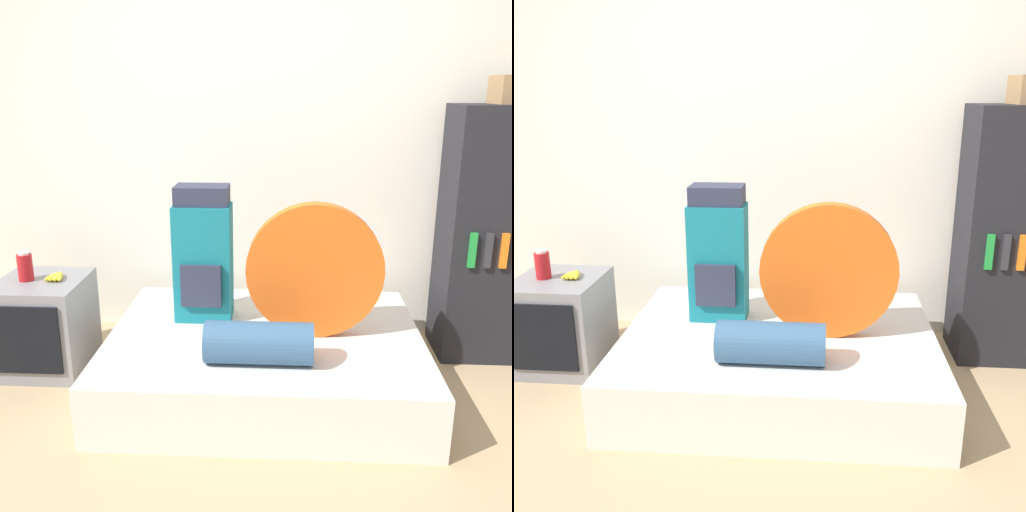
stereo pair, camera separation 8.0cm
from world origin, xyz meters
The scene contains 10 objects.
ground_plane centered at (0.00, 0.00, 0.00)m, with size 16.00×16.00×0.00m, color tan.
wall_back centered at (0.00, 1.66, 1.30)m, with size 8.00×0.05×2.60m.
bed centered at (0.09, 0.80, 0.17)m, with size 1.75×1.39×0.33m.
backpack centered at (-0.28, 0.99, 0.72)m, with size 0.33×0.25×0.80m.
tent_bag centered at (0.36, 0.79, 0.71)m, with size 0.75×0.10×0.75m.
sleeping_roll centered at (0.08, 0.42, 0.44)m, with size 0.54×0.22×0.22m.
television centered at (-1.26, 0.95, 0.28)m, with size 0.50×0.55×0.56m.
canister centered at (-1.34, 0.95, 0.65)m, with size 0.09×0.09×0.18m.
banana_bunch centered at (-1.17, 0.98, 0.58)m, with size 0.12×0.15×0.03m.
bookshelf centered at (1.53, 1.33, 0.79)m, with size 0.69×0.46×1.57m.
Camera 2 is at (0.29, -2.17, 1.68)m, focal length 40.00 mm.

